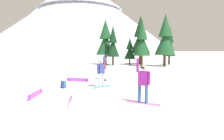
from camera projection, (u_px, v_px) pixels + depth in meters
name	position (u px, v px, depth m)	size (l,w,h in m)	color
ground_plane	(84.00, 98.00, 8.92)	(800.00, 800.00, 0.00)	white
snowboarder_foreground	(143.00, 82.00, 7.96)	(1.49, 0.97, 1.98)	pink
snowboarder_midground	(101.00, 72.00, 11.54)	(1.32, 1.20, 2.00)	#1E8CD8
snowboarder_background	(104.00, 68.00, 14.57)	(0.39, 1.61, 1.75)	black
loose_snowboard_near_left	(35.00, 94.00, 9.22)	(0.15, 1.81, 0.26)	#993FD8
loose_snowboard_far_spare	(77.00, 80.00, 13.74)	(1.76, 0.55, 0.26)	#993FD8
loose_snowboard_near_right	(70.00, 99.00, 8.22)	(0.44, 1.89, 0.24)	pink
backpack_blue	(63.00, 85.00, 11.27)	(0.38, 0.38, 0.47)	#2D4C9E
pine_tree_slender	(165.00, 38.00, 26.37)	(2.92, 2.92, 7.55)	#472D19
pine_tree_tall	(130.00, 50.00, 29.32)	(1.82, 1.82, 4.36)	#472D19
pine_tree_leaning	(170.00, 44.00, 29.83)	(2.08, 2.08, 6.22)	#472D19
pine_tree_short	(113.00, 44.00, 28.26)	(1.98, 1.98, 6.12)	#472D19
pine_tree_broad	(142.00, 41.00, 27.58)	(2.51, 2.51, 6.90)	#472D19
pine_tree_twin	(140.00, 38.00, 31.03)	(3.39, 3.39, 8.13)	#472D19
pine_tree_young	(106.00, 40.00, 29.95)	(3.12, 3.12, 7.33)	#472D19
peak_west_ridge	(40.00, 28.00, 225.34)	(103.99, 103.99, 55.92)	#9EA3B2
peak_central_summit	(81.00, 16.00, 202.02)	(200.74, 200.74, 76.21)	#B2B7C6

